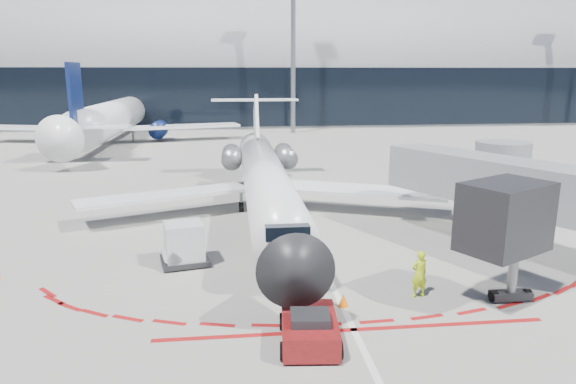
{
  "coord_description": "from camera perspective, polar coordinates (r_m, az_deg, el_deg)",
  "views": [
    {
      "loc": [
        -4.12,
        -27.62,
        8.87
      ],
      "look_at": [
        -0.98,
        0.73,
        2.16
      ],
      "focal_mm": 32.0,
      "sensor_mm": 36.0,
      "label": 1
    }
  ],
  "objects": [
    {
      "name": "regional_jet",
      "position": [
        31.71,
        -2.52,
        1.42
      ],
      "size": [
        23.17,
        28.57,
        7.16
      ],
      "color": "white",
      "rests_on": "ground"
    },
    {
      "name": "apron_stop_bar",
      "position": [
        18.85,
        7.31,
        -14.93
      ],
      "size": [
        14.0,
        0.25,
        0.01
      ],
      "primitive_type": "cube",
      "color": "maroon",
      "rests_on": "ground"
    },
    {
      "name": "ground",
      "position": [
        29.3,
        2.06,
        -4.4
      ],
      "size": [
        260.0,
        260.0,
        0.0
      ],
      "primitive_type": "plane",
      "color": "slate",
      "rests_on": "ground"
    },
    {
      "name": "pushback_tug",
      "position": [
        17.68,
        2.39,
        -14.92
      ],
      "size": [
        2.2,
        4.7,
        1.2
      ],
      "rotation": [
        0.0,
        0.0,
        -0.09
      ],
      "color": "#580C0C",
      "rests_on": "ground"
    },
    {
      "name": "ramp_worker",
      "position": [
        21.44,
        14.37,
        -8.8
      ],
      "size": [
        0.79,
        0.6,
        1.96
      ],
      "primitive_type": "imported",
      "rotation": [
        0.0,
        0.0,
        3.34
      ],
      "color": "#D7FF1A",
      "rests_on": "ground"
    },
    {
      "name": "light_mast_centre",
      "position": [
        76.25,
        0.58,
        15.95
      ],
      "size": [
        0.7,
        0.7,
        25.0
      ],
      "primitive_type": "cylinder",
      "color": "gray",
      "rests_on": "ground"
    },
    {
      "name": "terminal_building",
      "position": [
        92.68,
        -3.87,
        12.98
      ],
      "size": [
        150.0,
        24.15,
        24.0
      ],
      "color": "gray",
      "rests_on": "ground"
    },
    {
      "name": "bg_airliner_1",
      "position": [
        70.6,
        -18.93,
        10.28
      ],
      "size": [
        37.72,
        39.94,
        12.2
      ],
      "primitive_type": null,
      "color": "white",
      "rests_on": "ground"
    },
    {
      "name": "apron_centerline",
      "position": [
        31.19,
        1.53,
        -3.29
      ],
      "size": [
        0.25,
        40.0,
        0.01
      ],
      "primitive_type": "cube",
      "color": "silver",
      "rests_on": "ground"
    },
    {
      "name": "uld_container",
      "position": [
        24.6,
        -11.47,
        -5.7
      ],
      "size": [
        2.49,
        2.25,
        2.02
      ],
      "rotation": [
        0.0,
        0.0,
        0.22
      ],
      "color": "black",
      "rests_on": "ground"
    },
    {
      "name": "jet_bridge",
      "position": [
        28.86,
        22.65,
        0.48
      ],
      "size": [
        10.03,
        15.2,
        4.9
      ],
      "color": "gray",
      "rests_on": "ground"
    },
    {
      "name": "safety_cone_right",
      "position": [
        20.36,
        6.17,
        -11.85
      ],
      "size": [
        0.38,
        0.38,
        0.53
      ],
      "primitive_type": "cone",
      "color": "#FF6705",
      "rests_on": "ground"
    }
  ]
}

